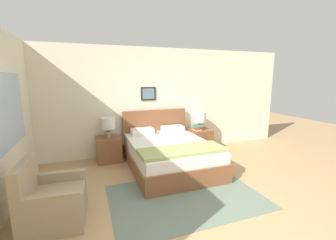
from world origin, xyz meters
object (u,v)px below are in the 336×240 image
Objects in this scene: bed at (169,153)px; table_lamp_near_window at (108,124)px; nightstand_near_window at (109,149)px; nightstand_by_door at (200,140)px; table_lamp_by_door at (200,118)px; armchair at (51,202)px.

bed is 1.53m from table_lamp_near_window.
nightstand_near_window is 0.59m from table_lamp_near_window.
table_lamp_near_window reaches higher than nightstand_near_window.
nightstand_by_door is 1.22× the size of table_lamp_by_door.
armchair is at bearing -147.86° from table_lamp_by_door.
armchair reaches higher than nightstand_by_door.
table_lamp_near_window is at bearing 74.52° from nightstand_near_window.
bed reaches higher than table_lamp_by_door.
table_lamp_near_window is at bearing 179.48° from nightstand_by_door.
table_lamp_by_door is at bearing 126.13° from armchair.
armchair is 1.91× the size of table_lamp_near_window.
table_lamp_near_window is (0.01, 0.02, 0.59)m from nightstand_near_window.
table_lamp_by_door is (3.25, 2.04, 0.57)m from armchair.
bed is 3.93× the size of nightstand_near_window.
armchair is 1.56× the size of nightstand_near_window.
nightstand_by_door is at bearing 35.07° from bed.
table_lamp_near_window and table_lamp_by_door have the same top height.
bed is 2.51× the size of armchair.
armchair is at bearing -150.08° from bed.
armchair is 2.32m from table_lamp_near_window.
nightstand_near_window and nightstand_by_door have the same top height.
armchair is 2.22m from nightstand_near_window.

